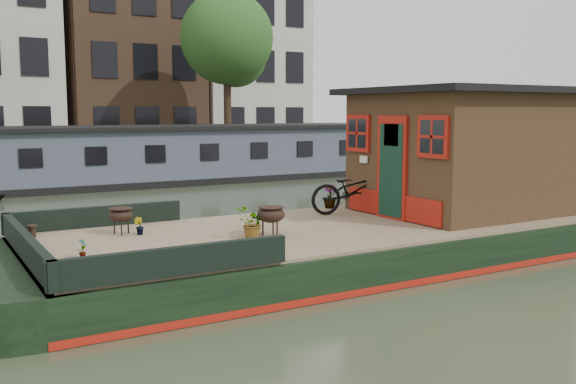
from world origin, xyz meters
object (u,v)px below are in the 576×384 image
cabin (462,150)px  brazier_rear (121,221)px  potted_plant_a (257,224)px  bicycle (353,190)px  brazier_front (271,221)px

cabin → brazier_rear: size_ratio=9.24×
potted_plant_a → bicycle: bearing=21.3°
cabin → brazier_front: (-4.47, -0.29, -0.99)m
brazier_front → bicycle: bearing=25.4°
cabin → brazier_rear: 6.66m
cabin → potted_plant_a: bearing=-178.0°
brazier_front → brazier_rear: 2.42m
bicycle → potted_plant_a: bearing=122.9°
cabin → potted_plant_a: 4.77m
cabin → potted_plant_a: size_ratio=10.87×
potted_plant_a → brazier_rear: bearing=147.6°
cabin → brazier_rear: cabin is taller
bicycle → cabin: bearing=-102.4°
brazier_rear → brazier_front: bearing=-32.7°
cabin → brazier_rear: bearing=171.1°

